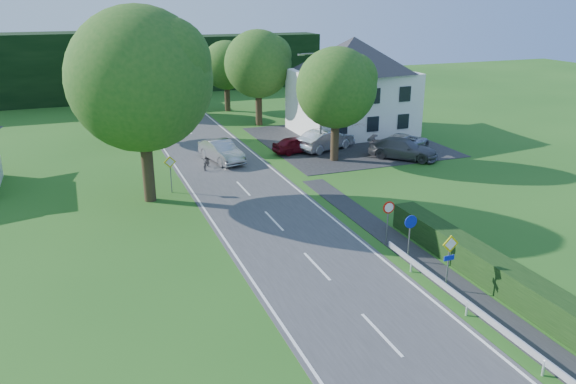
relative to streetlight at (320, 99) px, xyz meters
name	(u,v)px	position (x,y,z in m)	size (l,w,h in m)	color
road	(263,209)	(-8.06, -10.00, -4.44)	(7.00, 80.00, 0.04)	#3C3D3F
footpath	(568,368)	(-3.11, -28.00, -4.44)	(1.50, 44.00, 0.04)	black
parking_pad	(346,141)	(3.94, 3.00, -4.44)	(14.00, 16.00, 0.04)	black
line_edge_left	(209,216)	(-11.31, -10.00, -4.42)	(0.12, 80.00, 0.01)	white
line_edge_right	(313,202)	(-4.81, -10.00, -4.42)	(0.12, 80.00, 0.01)	white
line_centre	(263,209)	(-8.06, -10.00, -4.42)	(0.12, 80.00, 0.01)	white
tree_main	(143,107)	(-14.06, -6.00, 1.36)	(9.40, 9.40, 11.64)	#225218
tree_left_far	(132,91)	(-13.06, 10.00, -0.17)	(7.00, 7.00, 8.58)	#225218
tree_right_far	(258,78)	(-1.06, 12.00, 0.08)	(7.40, 7.40, 9.09)	#225218
tree_left_back	(124,76)	(-12.56, 22.00, -0.43)	(6.60, 6.60, 8.07)	#225218
tree_right_back	(227,76)	(-2.06, 20.00, -0.68)	(6.20, 6.20, 7.56)	#225218
tree_right_mid	(336,105)	(0.44, -2.00, -0.17)	(7.00, 7.00, 8.58)	#225218
treeline_right	(210,62)	(-0.06, 36.00, -0.96)	(30.00, 5.00, 7.00)	black
house_white	(353,85)	(5.94, 6.00, -0.06)	(10.60, 8.40, 8.60)	white
streetlight	(320,99)	(0.00, 0.00, 0.00)	(2.03, 0.18, 8.00)	slate
sign_priority_right	(449,253)	(-3.76, -22.02, -2.67)	(0.78, 0.09, 2.59)	slate
sign_roundabout	(410,229)	(-3.76, -19.02, -2.79)	(0.64, 0.08, 2.37)	slate
sign_speed_limit	(388,213)	(-3.76, -17.03, -2.70)	(0.64, 0.11, 2.37)	slate
sign_priority_left	(170,167)	(-12.56, -5.02, -2.75)	(0.78, 0.09, 2.44)	slate
moving_car	(222,151)	(-7.76, 0.69, -3.62)	(1.70, 4.88, 1.61)	#9D9CA1
motorcycle	(207,163)	(-9.26, -0.69, -3.99)	(0.58, 1.67, 0.88)	black
parked_car_red	(296,145)	(-1.51, 1.06, -3.77)	(1.55, 3.84, 1.31)	maroon
parked_car_silver_a	(326,140)	(1.08, 1.00, -3.57)	(1.81, 5.18, 1.71)	silver
parked_car_grey	(403,149)	(5.60, -3.50, -3.65)	(2.16, 5.32, 1.54)	#4F4F54
parked_car_silver_b	(403,143)	(6.66, -1.83, -3.67)	(2.50, 5.43, 1.51)	#A8A7AE
parasol	(353,132)	(4.08, 2.10, -3.45)	(2.12, 2.16, 1.94)	#A5290D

